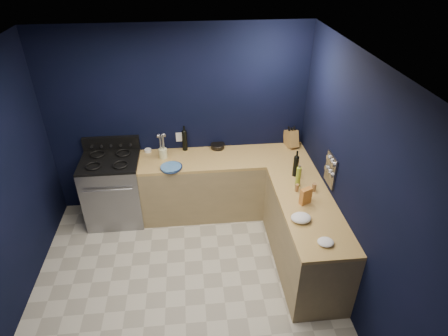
{
  "coord_description": "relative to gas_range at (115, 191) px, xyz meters",
  "views": [
    {
      "loc": [
        0.15,
        -2.94,
        3.5
      ],
      "look_at": [
        0.55,
        1.0,
        1.0
      ],
      "focal_mm": 30.2,
      "sensor_mm": 36.0,
      "label": 1
    }
  ],
  "objects": [
    {
      "name": "backguard",
      "position": [
        0.0,
        0.3,
        0.58
      ],
      "size": [
        0.76,
        0.06,
        0.2
      ],
      "primitive_type": "cube",
      "color": "black",
      "rests_on": "gas_range"
    },
    {
      "name": "ceiling",
      "position": [
        0.93,
        -1.42,
        2.15
      ],
      "size": [
        3.5,
        3.5,
        0.02
      ],
      "primitive_type": "cube",
      "color": "silver",
      "rests_on": "ground"
    },
    {
      "name": "oven_door",
      "position": [
        0.0,
        -0.32,
        -0.01
      ],
      "size": [
        0.59,
        0.02,
        0.42
      ],
      "primitive_type": "cube",
      "color": "black",
      "rests_on": "gas_range"
    },
    {
      "name": "towel_end",
      "position": [
        2.35,
        -1.75,
        0.46
      ],
      "size": [
        0.17,
        0.16,
        0.05
      ],
      "primitive_type": "ellipsoid",
      "rotation": [
        0.0,
        0.0,
        -0.06
      ],
      "color": "white",
      "rests_on": "top_right"
    },
    {
      "name": "towel_front",
      "position": [
        2.2,
        -1.39,
        0.48
      ],
      "size": [
        0.22,
        0.19,
        0.08
      ],
      "primitive_type": "ellipsoid",
      "rotation": [
        0.0,
        0.0,
        -0.02
      ],
      "color": "white",
      "rests_on": "top_right"
    },
    {
      "name": "spice_jar_far",
      "position": [
        2.5,
        -0.87,
        0.49
      ],
      "size": [
        0.06,
        0.06,
        0.1
      ],
      "primitive_type": "cylinder",
      "rotation": [
        0.0,
        0.0,
        0.22
      ],
      "color": "olive",
      "rests_on": "top_right"
    },
    {
      "name": "oil_bottle",
      "position": [
        2.34,
        -0.75,
        0.57
      ],
      "size": [
        0.06,
        0.06,
        0.25
      ],
      "primitive_type": "cylinder",
      "rotation": [
        0.0,
        0.0,
        -0.02
      ],
      "color": "#93A929",
      "rests_on": "top_right"
    },
    {
      "name": "wine_bottle_right",
      "position": [
        2.36,
        -0.52,
        0.57
      ],
      "size": [
        0.07,
        0.07,
        0.27
      ],
      "primitive_type": "cylinder",
      "rotation": [
        0.0,
        0.0,
        0.14
      ],
      "color": "black",
      "rests_on": "top_right"
    },
    {
      "name": "cooktop",
      "position": [
        0.0,
        0.0,
        0.48
      ],
      "size": [
        0.76,
        0.66,
        0.03
      ],
      "primitive_type": "cube",
      "color": "black",
      "rests_on": "gas_range"
    },
    {
      "name": "cab_back",
      "position": [
        1.53,
        0.02,
        -0.03
      ],
      "size": [
        2.3,
        0.63,
        0.86
      ],
      "primitive_type": "cube",
      "color": "#988155",
      "rests_on": "floor"
    },
    {
      "name": "spice_panel",
      "position": [
        2.67,
        -0.87,
        0.72
      ],
      "size": [
        0.02,
        0.28,
        0.38
      ],
      "primitive_type": "cube",
      "color": "gray",
      "rests_on": "wall_right"
    },
    {
      "name": "gas_range",
      "position": [
        0.0,
        0.0,
        0.0
      ],
      "size": [
        0.76,
        0.66,
        0.92
      ],
      "primitive_type": "cube",
      "color": "gray",
      "rests_on": "floor"
    },
    {
      "name": "utensil_crock",
      "position": [
        0.71,
        0.08,
        0.51
      ],
      "size": [
        0.12,
        0.12,
        0.14
      ],
      "primitive_type": "cylinder",
      "rotation": [
        0.0,
        0.0,
        -0.12
      ],
      "color": "#F3F3C0",
      "rests_on": "top_back"
    },
    {
      "name": "spice_jar_near",
      "position": [
        2.3,
        -0.85,
        0.49
      ],
      "size": [
        0.05,
        0.05,
        0.09
      ],
      "primitive_type": "cylinder",
      "rotation": [
        0.0,
        0.0,
        -0.08
      ],
      "color": "olive",
      "rests_on": "top_right"
    },
    {
      "name": "cab_right",
      "position": [
        2.37,
        -1.13,
        -0.03
      ],
      "size": [
        0.63,
        1.67,
        0.86
      ],
      "primitive_type": "cube",
      "color": "#988155",
      "rests_on": "floor"
    },
    {
      "name": "plate_stack",
      "position": [
        0.81,
        -0.21,
        0.46
      ],
      "size": [
        0.33,
        0.33,
        0.03
      ],
      "primitive_type": "cylinder",
      "rotation": [
        0.0,
        0.0,
        0.29
      ],
      "color": "teal",
      "rests_on": "top_back"
    },
    {
      "name": "floor",
      "position": [
        0.93,
        -1.42,
        -0.47
      ],
      "size": [
        3.5,
        3.5,
        0.02
      ],
      "primitive_type": "cube",
      "color": "#BCB6A4",
      "rests_on": "ground"
    },
    {
      "name": "top_right",
      "position": [
        2.37,
        -1.13,
        0.42
      ],
      "size": [
        0.63,
        1.67,
        0.04
      ],
      "primitive_type": "cube",
      "color": "olive",
      "rests_on": "cab_right"
    },
    {
      "name": "crouton_bag",
      "position": [
        2.33,
        -1.09,
        0.54
      ],
      "size": [
        0.15,
        0.11,
        0.19
      ],
      "primitive_type": "cube",
      "rotation": [
        0.0,
        0.0,
        0.43
      ],
      "color": "#B4282B",
      "rests_on": "top_right"
    },
    {
      "name": "top_back",
      "position": [
        1.53,
        0.02,
        0.42
      ],
      "size": [
        2.3,
        0.63,
        0.04
      ],
      "primitive_type": "cube",
      "color": "olive",
      "rests_on": "cab_back"
    },
    {
      "name": "ramekin",
      "position": [
        0.49,
        0.27,
        0.46
      ],
      "size": [
        0.13,
        0.13,
        0.04
      ],
      "primitive_type": "cylinder",
      "rotation": [
        0.0,
        0.0,
        -0.41
      ],
      "color": "white",
      "rests_on": "top_back"
    },
    {
      "name": "knife_block",
      "position": [
        2.5,
        0.24,
        0.56
      ],
      "size": [
        0.19,
        0.3,
        0.29
      ],
      "primitive_type": "cube",
      "rotation": [
        -0.31,
        0.0,
        0.24
      ],
      "color": "olive",
      "rests_on": "top_back"
    },
    {
      "name": "wall_back",
      "position": [
        0.93,
        0.34,
        0.84
      ],
      "size": [
        3.5,
        0.02,
        2.6
      ],
      "primitive_type": "cube",
      "color": "black",
      "rests_on": "ground"
    },
    {
      "name": "wine_bottle_back",
      "position": [
        1.0,
        0.27,
        0.58
      ],
      "size": [
        0.09,
        0.09,
        0.29
      ],
      "primitive_type": "cylinder",
      "rotation": [
        0.0,
        0.0,
        -0.23
      ],
      "color": "black",
      "rests_on": "top_back"
    },
    {
      "name": "wall_outlet",
      "position": [
        0.93,
        0.32,
        0.62
      ],
      "size": [
        0.09,
        0.02,
        0.13
      ],
      "primitive_type": "cube",
      "color": "white",
      "rests_on": "wall_back"
    },
    {
      "name": "wall_right",
      "position": [
        2.69,
        -1.42,
        0.84
      ],
      "size": [
        0.02,
        3.5,
        2.6
      ],
      "primitive_type": "cube",
      "color": "black",
      "rests_on": "ground"
    },
    {
      "name": "lemon_basket",
      "position": [
        1.46,
        0.27,
        0.48
      ],
      "size": [
        0.23,
        0.23,
        0.07
      ],
      "primitive_type": "cylinder",
      "rotation": [
        0.0,
        0.0,
        0.29
      ],
      "color": "black",
      "rests_on": "top_back"
    }
  ]
}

